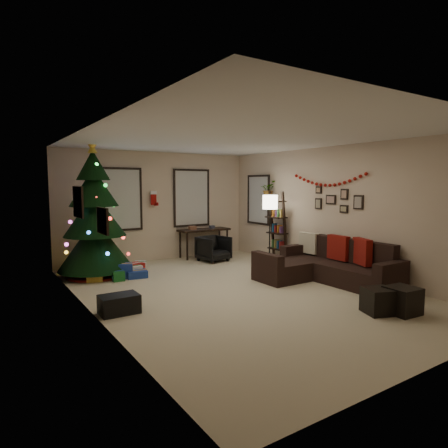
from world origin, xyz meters
The scene contains 29 objects.
floor centered at (0.00, 0.00, 0.00)m, with size 7.00×7.00×0.00m, color beige.
ceiling centered at (0.00, 0.00, 2.70)m, with size 7.00×7.00×0.00m, color white.
wall_back centered at (0.00, 3.50, 1.35)m, with size 5.00×5.00×0.00m, color beige.
wall_front centered at (0.00, -3.50, 1.35)m, with size 5.00×5.00×0.00m, color beige.
wall_left centered at (-2.50, 0.00, 1.35)m, with size 7.00×7.00×0.00m, color beige.
wall_right centered at (2.50, 0.00, 1.35)m, with size 7.00×7.00×0.00m, color beige.
window_back_left centered at (-0.95, 3.47, 1.55)m, with size 1.05×0.06×1.50m.
window_back_right centered at (0.95, 3.47, 1.55)m, with size 1.05×0.06×1.50m.
window_right_wall centered at (2.47, 2.55, 1.50)m, with size 0.06×0.90×1.30m.
christmas_tree centered at (-1.79, 2.58, 1.17)m, with size 1.52×1.52×2.83m.
presents centered at (-1.38, 2.22, 0.11)m, with size 1.50×1.01×0.30m.
sofa centered at (1.87, -0.36, 0.27)m, with size 1.72×2.51×0.83m.
pillow_red_a centered at (2.21, -0.93, 0.64)m, with size 0.13×0.50×0.50m, color maroon.
pillow_red_b centered at (2.21, -0.36, 0.64)m, with size 0.13×0.49×0.49m, color maroon.
pillow_cream centered at (2.21, 0.46, 0.63)m, with size 0.13×0.45×0.45m, color beige.
ottoman_near centered at (1.04, -2.13, 0.19)m, with size 0.40×0.40×0.38m, color black.
ottoman_far centered at (1.32, -2.33, 0.20)m, with size 0.42×0.42×0.40m, color black.
desk centered at (1.18, 3.22, 0.65)m, with size 1.37×0.49×0.74m.
desk_chair centered at (1.08, 2.57, 0.32)m, with size 0.61×0.58×0.63m, color black.
bookshelf centered at (2.30, 1.58, 0.84)m, with size 0.30×0.51×1.74m.
potted_plant centered at (2.30, 1.97, 1.84)m, with size 0.51×0.44×0.56m, color #4C4C4C.
floor_lamp centered at (1.95, 1.46, 1.38)m, with size 0.35×0.35×1.65m.
art_map centered at (-2.48, 0.91, 1.62)m, with size 0.04×0.60×0.50m.
art_abstract centered at (-2.48, -0.44, 1.42)m, with size 0.04×0.45×0.35m.
gallery centered at (2.48, -0.07, 1.57)m, with size 0.03×1.25×0.54m.
garland centered at (2.45, 0.18, 2.00)m, with size 0.08×1.90×0.30m, color #A5140C, non-canonical shape.
stocking_left centered at (-0.14, 3.39, 1.57)m, with size 0.20×0.05×0.36m.
stocking_right centered at (0.19, 3.55, 1.44)m, with size 0.20×0.05×0.36m.
storage_bin centered at (-2.16, -0.03, 0.14)m, with size 0.56×0.37×0.28m, color black.
Camera 1 is at (-3.91, -5.55, 1.89)m, focal length 31.15 mm.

